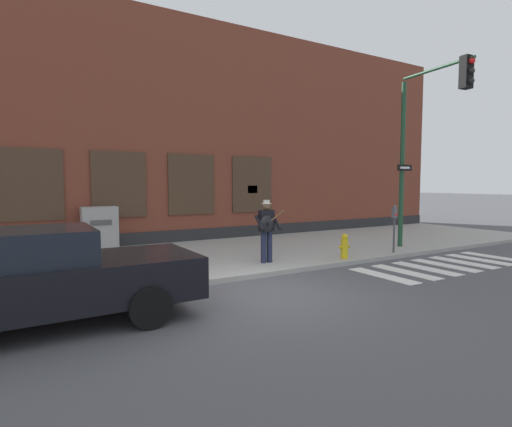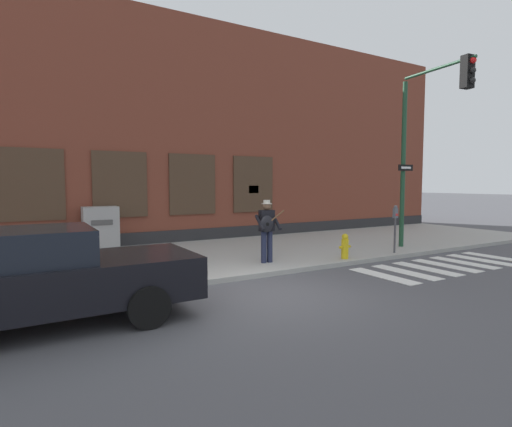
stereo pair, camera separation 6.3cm
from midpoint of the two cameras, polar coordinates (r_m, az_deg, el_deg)
ground_plane at (r=8.17m, az=0.49°, el=-11.39°), size 160.00×160.00×0.00m
sidewalk at (r=11.70m, az=-9.82°, el=-6.33°), size 28.00×5.80×0.12m
building_backdrop at (r=16.28m, az=-16.25°, el=10.73°), size 28.00×4.06×8.17m
crosswalk at (r=11.98m, az=25.22°, el=-6.71°), size 5.20×1.90×0.01m
red_car at (r=6.99m, az=-28.42°, el=-8.10°), size 4.61×2.01×1.53m
busker at (r=10.47m, az=1.36°, el=-1.97°), size 0.72×0.58×1.66m
traffic_light at (r=13.47m, az=22.92°, el=11.21°), size 0.69×2.57×5.55m
parking_meter at (r=12.70m, az=19.02°, el=-1.09°), size 0.13×0.11×1.44m
utility_box at (r=13.45m, az=-21.57°, el=-1.99°), size 1.06×0.60×1.36m
fire_hydrant at (r=11.38m, az=12.36°, el=-4.60°), size 0.38×0.20×0.70m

